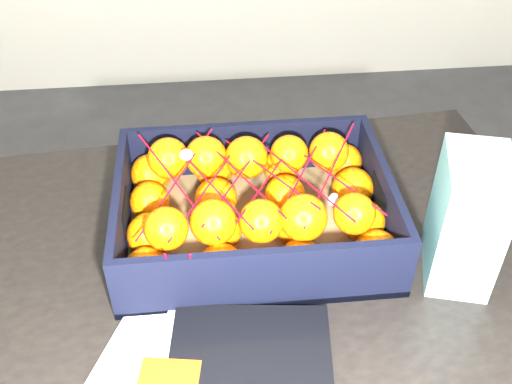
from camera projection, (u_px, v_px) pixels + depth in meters
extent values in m
cube|color=black|center=(189.00, 304.00, 0.90)|extent=(1.26, 0.90, 0.04)
cylinder|color=black|center=(430.00, 274.00, 1.45)|extent=(0.06, 0.06, 0.71)
cube|color=#F5460C|center=(169.00, 378.00, 0.76)|extent=(0.08, 0.07, 0.00)
cube|color=olive|center=(254.00, 230.00, 0.98)|extent=(0.42, 0.32, 0.01)
cube|color=black|center=(246.00, 150.00, 1.07)|extent=(0.42, 0.01, 0.11)
cube|color=black|center=(265.00, 279.00, 0.84)|extent=(0.42, 0.01, 0.11)
cube|color=black|center=(122.00, 216.00, 0.94)|extent=(0.01, 0.29, 0.11)
cube|color=black|center=(382.00, 198.00, 0.97)|extent=(0.01, 0.29, 0.11)
sphere|color=orange|center=(147.00, 270.00, 0.86)|extent=(0.07, 0.07, 0.07)
sphere|color=orange|center=(149.00, 235.00, 0.92)|extent=(0.07, 0.07, 0.07)
sphere|color=orange|center=(150.00, 201.00, 0.98)|extent=(0.06, 0.06, 0.06)
sphere|color=orange|center=(151.00, 174.00, 1.03)|extent=(0.07, 0.07, 0.07)
sphere|color=orange|center=(221.00, 266.00, 0.87)|extent=(0.07, 0.07, 0.07)
sphere|color=orange|center=(222.00, 230.00, 0.93)|extent=(0.06, 0.06, 0.06)
sphere|color=orange|center=(216.00, 199.00, 0.98)|extent=(0.07, 0.07, 0.07)
sphere|color=orange|center=(214.00, 169.00, 1.04)|extent=(0.07, 0.07, 0.07)
sphere|color=orange|center=(301.00, 260.00, 0.88)|extent=(0.06, 0.06, 0.06)
sphere|color=orange|center=(294.00, 224.00, 0.94)|extent=(0.07, 0.07, 0.07)
sphere|color=orange|center=(285.00, 195.00, 0.99)|extent=(0.07, 0.07, 0.07)
sphere|color=orange|center=(281.00, 167.00, 1.05)|extent=(0.06, 0.06, 0.06)
sphere|color=orange|center=(376.00, 253.00, 0.89)|extent=(0.07, 0.07, 0.07)
sphere|color=orange|center=(364.00, 221.00, 0.94)|extent=(0.07, 0.07, 0.07)
sphere|color=orange|center=(353.00, 188.00, 1.00)|extent=(0.07, 0.07, 0.07)
sphere|color=orange|center=(344.00, 161.00, 1.06)|extent=(0.06, 0.06, 0.06)
sphere|color=orange|center=(166.00, 229.00, 0.85)|extent=(0.06, 0.06, 0.06)
sphere|color=orange|center=(168.00, 158.00, 0.98)|extent=(0.07, 0.07, 0.07)
sphere|color=orange|center=(213.00, 222.00, 0.86)|extent=(0.07, 0.07, 0.07)
sphere|color=orange|center=(206.00, 157.00, 0.98)|extent=(0.07, 0.07, 0.07)
sphere|color=orange|center=(261.00, 221.00, 0.87)|extent=(0.06, 0.06, 0.06)
sphere|color=orange|center=(246.00, 157.00, 0.98)|extent=(0.07, 0.07, 0.07)
sphere|color=orange|center=(303.00, 218.00, 0.87)|extent=(0.07, 0.07, 0.07)
sphere|color=orange|center=(289.00, 154.00, 0.99)|extent=(0.06, 0.06, 0.06)
sphere|color=orange|center=(354.00, 214.00, 0.88)|extent=(0.06, 0.06, 0.06)
sphere|color=orange|center=(329.00, 152.00, 0.99)|extent=(0.07, 0.07, 0.07)
cylinder|color=red|center=(176.00, 184.00, 0.90)|extent=(0.12, 0.22, 0.04)
cylinder|color=red|center=(208.00, 181.00, 0.91)|extent=(0.12, 0.22, 0.01)
cylinder|color=red|center=(238.00, 172.00, 0.92)|extent=(0.12, 0.22, 0.00)
cylinder|color=red|center=(269.00, 172.00, 0.92)|extent=(0.12, 0.22, 0.03)
cylinder|color=red|center=(301.00, 177.00, 0.91)|extent=(0.12, 0.22, 0.01)
cylinder|color=red|center=(330.00, 174.00, 0.93)|extent=(0.12, 0.22, 0.02)
cylinder|color=red|center=(177.00, 181.00, 0.91)|extent=(0.12, 0.22, 0.03)
cylinder|color=red|center=(208.00, 186.00, 0.91)|extent=(0.12, 0.22, 0.01)
cylinder|color=red|center=(238.00, 177.00, 0.92)|extent=(0.12, 0.22, 0.01)
cylinder|color=red|center=(269.00, 177.00, 0.92)|extent=(0.12, 0.22, 0.03)
cylinder|color=red|center=(300.00, 177.00, 0.92)|extent=(0.12, 0.22, 0.02)
cylinder|color=red|center=(331.00, 172.00, 0.92)|extent=(0.12, 0.22, 0.02)
cylinder|color=red|center=(168.00, 268.00, 0.82)|extent=(0.00, 0.03, 0.09)
cylinder|color=red|center=(190.00, 266.00, 0.82)|extent=(0.01, 0.04, 0.08)
cube|color=white|center=(466.00, 219.00, 0.87)|extent=(0.12, 0.15, 0.20)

